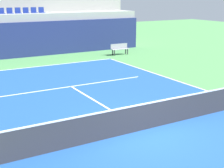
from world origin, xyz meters
name	(u,v)px	position (x,y,z in m)	size (l,w,h in m)	color
ground_plane	(144,130)	(0.00, 0.00, 0.00)	(80.00, 80.00, 0.00)	#4C8C4C
court_surface	(144,130)	(0.00, 0.00, 0.01)	(11.00, 24.00, 0.01)	#1E4C99
baseline_far	(38,67)	(0.00, 11.95, 0.01)	(11.00, 0.10, 0.00)	white
service_line_far	(71,86)	(0.00, 6.40, 0.01)	(8.26, 0.10, 0.00)	white
centre_service_line	(100,104)	(0.00, 3.20, 0.01)	(0.10, 6.40, 0.00)	white
back_wall	(21,40)	(0.00, 15.79, 1.30)	(20.40, 0.30, 2.60)	navy
stands_tier_lower	(16,34)	(0.00, 17.14, 1.59)	(20.40, 2.40, 3.18)	#9E9E99
stands_tier_upper	(8,25)	(0.00, 19.54, 2.11)	(20.40, 2.40, 4.23)	#9E9E99
seating_row_lower	(14,12)	(0.00, 17.23, 3.30)	(4.79, 0.44, 0.44)	navy
tennis_net	(144,116)	(0.00, 0.00, 0.51)	(11.08, 0.08, 1.07)	black
player_bench	(120,48)	(6.98, 13.15, 0.51)	(1.50, 0.40, 0.85)	#99999E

